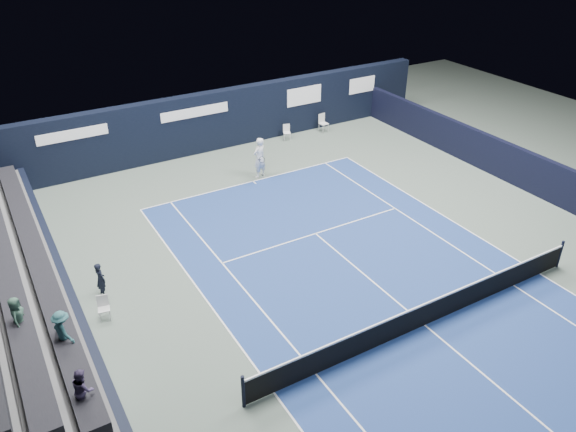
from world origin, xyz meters
name	(u,v)px	position (x,y,z in m)	size (l,w,h in m)	color
ground	(385,292)	(0.00, 2.00, 0.00)	(48.00, 48.00, 0.00)	#4F5E54
court_surface	(425,325)	(0.00, 0.00, 0.00)	(10.97, 23.77, 0.01)	navy
enclosure_wall_right	(508,162)	(10.50, 6.00, 0.90)	(0.30, 22.00, 1.80)	black
folding_chair_back_a	(287,131)	(4.05, 15.65, 0.49)	(0.47, 0.47, 0.85)	silver
folding_chair_back_b	(323,121)	(6.46, 15.67, 0.58)	(0.49, 0.48, 1.01)	silver
line_judge_chair	(103,306)	(-8.64, 5.53, 0.47)	(0.43, 0.42, 0.83)	silver
line_judge	(101,279)	(-8.39, 6.78, 0.63)	(0.46, 0.30, 1.26)	black
court_markings	(425,325)	(0.00, 0.00, 0.01)	(11.03, 23.83, 0.00)	white
tennis_net	(427,313)	(0.00, 0.00, 0.51)	(12.90, 0.10, 1.10)	black
back_sponsor_wall	(212,121)	(0.01, 16.50, 1.55)	(26.00, 0.63, 3.10)	black
side_barrier_left	(72,303)	(-9.50, 5.97, 0.60)	(0.33, 22.00, 1.20)	black
tennis_player	(259,158)	(0.52, 12.16, 1.00)	(0.85, 0.96, 2.00)	white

